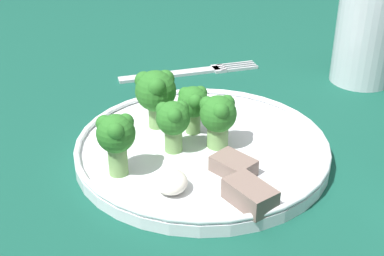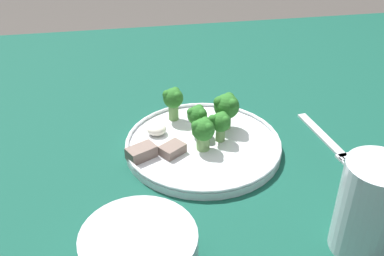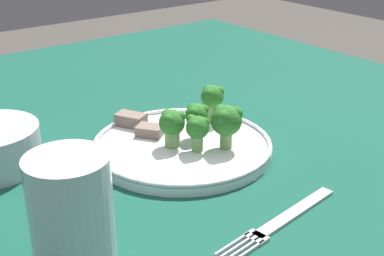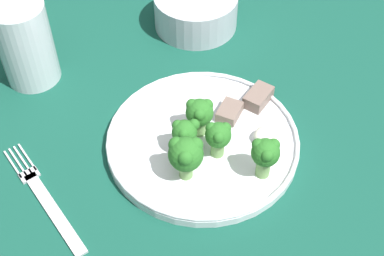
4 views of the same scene
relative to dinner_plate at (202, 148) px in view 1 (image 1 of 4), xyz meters
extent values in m
cube|color=#114738|center=(-0.02, -0.01, -0.02)|extent=(1.35, 1.19, 0.03)
cylinder|color=brown|center=(-0.63, 0.52, -0.39)|extent=(0.06, 0.06, 0.70)
cylinder|color=white|center=(0.00, 0.00, 0.00)|extent=(0.26, 0.26, 0.01)
torus|color=white|center=(0.00, 0.00, 0.01)|extent=(0.26, 0.26, 0.01)
cube|color=silver|center=(-0.21, -0.01, -0.01)|extent=(0.03, 0.14, 0.00)
cube|color=silver|center=(-0.22, 0.06, -0.01)|extent=(0.03, 0.02, 0.00)
cube|color=silver|center=(-0.21, 0.09, -0.01)|extent=(0.01, 0.05, 0.00)
cube|color=silver|center=(-0.22, 0.09, -0.01)|extent=(0.01, 0.05, 0.00)
cube|color=silver|center=(-0.23, 0.09, -0.01)|extent=(0.01, 0.05, 0.00)
cube|color=silver|center=(-0.23, 0.09, -0.01)|extent=(0.01, 0.05, 0.00)
cylinder|color=silver|center=(-0.15, 0.24, 0.05)|extent=(0.08, 0.08, 0.13)
cylinder|color=silver|center=(-0.15, 0.24, 0.03)|extent=(0.07, 0.07, 0.07)
cylinder|color=#709E56|center=(0.04, -0.09, 0.02)|extent=(0.02, 0.02, 0.03)
sphere|color=#286B23|center=(0.04, -0.09, 0.05)|extent=(0.04, 0.04, 0.04)
sphere|color=#286B23|center=(0.05, -0.09, 0.05)|extent=(0.02, 0.02, 0.02)
sphere|color=#286B23|center=(0.03, -0.08, 0.05)|extent=(0.02, 0.02, 0.02)
sphere|color=#286B23|center=(0.03, -0.09, 0.05)|extent=(0.02, 0.02, 0.02)
cylinder|color=#709E56|center=(0.00, 0.02, 0.01)|extent=(0.02, 0.02, 0.02)
sphere|color=#286B23|center=(0.00, 0.02, 0.04)|extent=(0.04, 0.04, 0.04)
sphere|color=#286B23|center=(0.01, 0.02, 0.05)|extent=(0.02, 0.02, 0.02)
sphere|color=#286B23|center=(0.00, 0.02, 0.05)|extent=(0.02, 0.02, 0.02)
sphere|color=#286B23|center=(0.00, 0.01, 0.05)|extent=(0.02, 0.02, 0.02)
cylinder|color=#709E56|center=(0.00, -0.03, 0.02)|extent=(0.02, 0.02, 0.02)
sphere|color=#286B23|center=(0.00, -0.03, 0.04)|extent=(0.03, 0.03, 0.03)
sphere|color=#286B23|center=(0.01, -0.03, 0.05)|extent=(0.02, 0.02, 0.02)
sphere|color=#286B23|center=(0.00, -0.02, 0.05)|extent=(0.02, 0.02, 0.02)
sphere|color=#286B23|center=(0.00, -0.04, 0.05)|extent=(0.02, 0.02, 0.02)
cylinder|color=#709E56|center=(-0.05, -0.04, 0.02)|extent=(0.02, 0.02, 0.03)
sphere|color=#286B23|center=(-0.05, -0.04, 0.05)|extent=(0.04, 0.04, 0.04)
sphere|color=#286B23|center=(-0.03, -0.04, 0.05)|extent=(0.02, 0.02, 0.02)
sphere|color=#286B23|center=(-0.05, -0.03, 0.05)|extent=(0.02, 0.02, 0.02)
sphere|color=#286B23|center=(-0.05, -0.05, 0.05)|extent=(0.02, 0.02, 0.02)
cylinder|color=#709E56|center=(-0.03, 0.00, 0.01)|extent=(0.02, 0.02, 0.02)
sphere|color=#286B23|center=(-0.03, 0.00, 0.04)|extent=(0.03, 0.03, 0.03)
sphere|color=#286B23|center=(-0.02, 0.00, 0.05)|extent=(0.01, 0.01, 0.01)
sphere|color=#286B23|center=(-0.03, 0.00, 0.05)|extent=(0.01, 0.01, 0.01)
sphere|color=#286B23|center=(-0.03, -0.01, 0.05)|extent=(0.01, 0.01, 0.01)
cube|color=#756056|center=(0.10, 0.02, 0.01)|extent=(0.05, 0.04, 0.02)
cube|color=#756056|center=(0.05, 0.02, 0.01)|extent=(0.05, 0.04, 0.02)
ellipsoid|color=silver|center=(0.07, -0.04, 0.01)|extent=(0.03, 0.03, 0.02)
camera|label=1|loc=(0.46, -0.09, 0.28)|focal=50.00mm
camera|label=2|loc=(0.12, 0.60, 0.42)|focal=42.00mm
camera|label=3|loc=(-0.55, 0.41, 0.33)|focal=50.00mm
camera|label=4|loc=(-0.24, -0.39, 0.54)|focal=50.00mm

